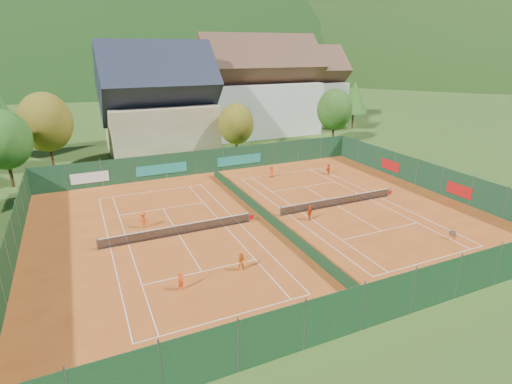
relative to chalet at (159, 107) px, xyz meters
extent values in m
plane|color=#2C4C17|center=(3.00, -30.00, -6.64)|extent=(600.00, 600.00, 0.00)
cube|color=#AC4B19|center=(3.00, -30.00, -6.62)|extent=(40.00, 32.00, 0.01)
cube|color=white|center=(-5.00, -18.12, -6.61)|extent=(10.97, 0.06, 0.00)
cube|color=white|center=(-5.00, -41.88, -6.61)|extent=(10.97, 0.06, 0.00)
cube|color=white|center=(-10.48, -30.00, -6.61)|extent=(0.06, 23.77, 0.00)
cube|color=white|center=(0.49, -30.00, -6.61)|extent=(0.06, 23.77, 0.00)
cube|color=white|center=(-9.12, -30.00, -6.61)|extent=(0.06, 23.77, 0.00)
cube|color=white|center=(-0.88, -30.00, -6.61)|extent=(0.06, 23.77, 0.00)
cube|color=white|center=(-5.00, -23.60, -6.61)|extent=(8.23, 0.06, 0.00)
cube|color=white|center=(-5.00, -36.40, -6.61)|extent=(8.23, 0.06, 0.00)
cube|color=white|center=(-5.00, -30.00, -6.61)|extent=(0.06, 12.80, 0.00)
cube|color=white|center=(11.00, -18.12, -6.61)|extent=(10.97, 0.06, 0.00)
cube|color=white|center=(11.00, -41.88, -6.61)|extent=(10.97, 0.06, 0.00)
cube|color=white|center=(5.51, -30.00, -6.61)|extent=(0.06, 23.77, 0.00)
cube|color=white|center=(16.48, -30.00, -6.61)|extent=(0.06, 23.77, 0.00)
cube|color=white|center=(6.88, -30.00, -6.61)|extent=(0.06, 23.77, 0.00)
cube|color=white|center=(15.12, -30.00, -6.61)|extent=(0.06, 23.77, 0.00)
cube|color=white|center=(11.00, -23.60, -6.61)|extent=(8.23, 0.06, 0.00)
cube|color=white|center=(11.00, -36.40, -6.61)|extent=(8.23, 0.06, 0.00)
cube|color=white|center=(11.00, -30.00, -6.61)|extent=(0.06, 12.80, 0.00)
cylinder|color=#59595B|center=(-11.40, -30.00, -6.11)|extent=(0.10, 0.10, 1.02)
cylinder|color=#59595B|center=(1.40, -30.00, -6.11)|extent=(0.10, 0.10, 1.02)
cube|color=black|center=(-5.00, -30.00, -6.16)|extent=(12.80, 0.02, 0.86)
cube|color=white|center=(-5.00, -30.00, -5.73)|extent=(12.80, 0.04, 0.06)
cube|color=red|center=(1.65, -30.00, -6.17)|extent=(0.40, 0.04, 0.40)
cylinder|color=#59595B|center=(4.60, -30.00, -6.11)|extent=(0.10, 0.10, 1.02)
cylinder|color=#59595B|center=(17.40, -30.00, -6.11)|extent=(0.10, 0.10, 1.02)
cube|color=black|center=(11.00, -30.00, -6.16)|extent=(12.80, 0.02, 0.86)
cube|color=white|center=(11.00, -30.00, -5.73)|extent=(12.80, 0.04, 0.06)
cube|color=red|center=(17.65, -30.00, -6.17)|extent=(0.40, 0.04, 0.40)
cube|color=#13341B|center=(3.00, -30.00, -6.12)|extent=(0.03, 28.80, 1.00)
cube|color=#153C23|center=(3.00, -14.00, -5.12)|extent=(40.00, 0.04, 3.00)
cube|color=teal|center=(-3.00, -14.06, -5.42)|extent=(6.00, 0.03, 1.20)
cube|color=teal|center=(7.00, -14.06, -5.42)|extent=(6.00, 0.03, 1.20)
cube|color=silver|center=(-11.00, -14.06, -5.42)|extent=(4.00, 0.03, 1.20)
cube|color=#153B1D|center=(3.00, -46.00, -5.12)|extent=(40.00, 0.04, 3.00)
cube|color=#123318|center=(-17.00, -30.00, -5.12)|extent=(0.04, 32.00, 3.00)
cube|color=#143821|center=(23.00, -30.00, -5.12)|extent=(0.04, 32.00, 3.00)
cube|color=#B21414|center=(22.94, -34.00, -5.42)|extent=(0.03, 3.00, 1.20)
cube|color=#B21414|center=(22.94, -24.00, -5.42)|extent=(0.03, 3.00, 1.20)
cube|color=beige|center=(0.00, 0.00, -3.12)|extent=(15.00, 12.00, 7.00)
cube|color=#1E2333|center=(0.00, 0.00, 3.38)|extent=(16.20, 12.00, 12.00)
cube|color=silver|center=(19.00, 6.00, -2.12)|extent=(20.00, 11.00, 9.00)
cube|color=brown|center=(19.00, 6.00, 5.13)|extent=(21.60, 11.00, 11.00)
cube|color=silver|center=(33.00, 14.00, -2.62)|extent=(16.00, 10.00, 8.00)
cube|color=brown|center=(33.00, 14.00, 3.88)|extent=(17.28, 10.00, 10.00)
cylinder|color=#402517|center=(-19.00, -10.00, -5.22)|extent=(0.36, 0.36, 2.80)
ellipsoid|color=#215418|center=(-19.00, -10.00, -1.22)|extent=(5.72, 5.72, 6.58)
cylinder|color=#48291A|center=(-15.00, -4.00, -5.05)|extent=(0.36, 0.36, 3.15)
ellipsoid|color=olive|center=(-15.00, -4.00, -0.55)|extent=(6.44, 6.44, 7.40)
cylinder|color=#452B18|center=(-21.00, 4.00, -4.87)|extent=(0.36, 0.36, 3.50)
cylinder|color=#472B19|center=(9.00, -8.00, -5.40)|extent=(0.36, 0.36, 2.45)
ellipsoid|color=olive|center=(9.00, -8.00, -1.90)|extent=(5.01, 5.01, 5.76)
cylinder|color=#462C19|center=(27.00, -6.00, -5.22)|extent=(0.36, 0.36, 2.80)
ellipsoid|color=#285518|center=(27.00, -6.00, -1.22)|extent=(5.72, 5.72, 6.58)
cylinder|color=#48311A|center=(37.00, 2.00, -5.05)|extent=(0.36, 0.36, 3.15)
cone|color=#285C1A|center=(37.00, 2.00, -0.55)|extent=(5.04, 5.04, 5.85)
cylinder|color=#432C18|center=(29.00, 10.00, -4.87)|extent=(0.36, 0.36, 3.50)
ellipsoid|color=olive|center=(29.00, 10.00, 0.13)|extent=(7.15, 7.15, 8.22)
ellipsoid|color=black|center=(13.00, 270.00, -48.97)|extent=(440.00, 440.00, 242.00)
ellipsoid|color=black|center=(243.00, 160.00, -45.19)|extent=(380.00, 380.00, 220.40)
cylinder|color=slate|center=(15.04, -40.16, -6.22)|extent=(0.02, 0.02, 0.80)
cylinder|color=slate|center=(15.34, -40.16, -6.22)|extent=(0.02, 0.02, 0.80)
cylinder|color=slate|center=(15.04, -39.86, -6.22)|extent=(0.02, 0.02, 0.80)
cylinder|color=slate|center=(15.34, -39.86, -6.22)|extent=(0.02, 0.02, 0.80)
cube|color=slate|center=(15.19, -40.01, -6.07)|extent=(0.34, 0.34, 0.30)
ellipsoid|color=#CCD833|center=(15.19, -40.01, -6.04)|extent=(0.28, 0.28, 0.16)
sphere|color=#CCD833|center=(-5.96, -33.37, -6.59)|extent=(0.07, 0.07, 0.07)
sphere|color=#CCD833|center=(7.32, -38.82, -6.59)|extent=(0.07, 0.07, 0.07)
sphere|color=#CCD833|center=(4.22, -24.63, -6.59)|extent=(0.07, 0.07, 0.07)
sphere|color=#CCD833|center=(1.65, -21.78, -6.59)|extent=(0.07, 0.07, 0.07)
imported|color=#FE4F16|center=(-6.88, -38.04, -5.94)|extent=(0.60, 0.54, 1.37)
imported|color=orange|center=(-2.38, -37.44, -5.92)|extent=(0.84, 0.76, 1.41)
imported|color=#D24F12|center=(-7.41, -27.34, -5.87)|extent=(1.11, 0.89, 1.51)
imported|color=#E54A14|center=(6.60, -31.84, -5.90)|extent=(0.91, 0.76, 1.46)
imported|color=#E64E14|center=(9.20, -18.91, -5.91)|extent=(0.81, 0.68, 1.43)
imported|color=#EC5315|center=(16.17, -20.72, -5.97)|extent=(1.22, 1.03, 1.32)
camera|label=1|loc=(-11.62, -60.20, 8.17)|focal=28.00mm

